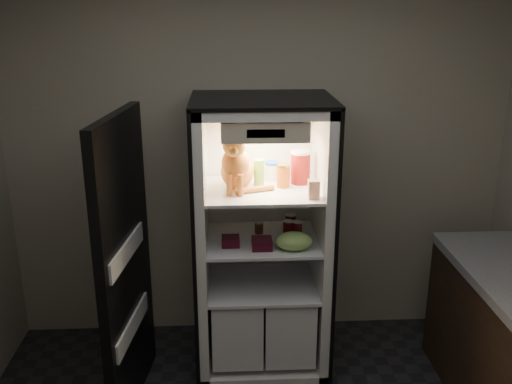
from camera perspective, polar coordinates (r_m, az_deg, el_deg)
room_shell at (r=2.34m, az=2.72°, el=-1.95°), size 3.60×3.60×3.60m
refrigerator at (r=3.93m, az=0.55°, el=-6.30°), size 0.90×0.72×1.88m
fridge_door at (r=3.56m, az=-12.93°, el=-7.41°), size 0.17×0.87×1.85m
tabby_cat at (r=3.62m, az=-1.95°, el=2.62°), size 0.36×0.42×0.43m
parmesan_shaker at (r=3.73m, az=0.30°, el=1.95°), size 0.07×0.07×0.18m
mayo_tub at (r=3.85m, az=1.62°, el=2.11°), size 0.09×0.09×0.13m
salsa_jar at (r=3.71m, az=2.75°, el=1.64°), size 0.09×0.09×0.15m
pepper_jar at (r=3.79m, az=4.45°, el=2.50°), size 0.13×0.13×0.22m
cream_carton at (r=3.51m, az=5.78°, el=0.27°), size 0.07×0.07×0.12m
soda_can_a at (r=3.89m, az=3.48°, el=-3.18°), size 0.07×0.07×0.13m
soda_can_b at (r=3.79m, az=4.12°, el=-3.87°), size 0.07×0.07×0.13m
soda_can_c at (r=3.79m, az=3.24°, el=-3.81°), size 0.07×0.07×0.13m
condiment_jar at (r=3.89m, az=0.30°, el=-3.56°), size 0.06×0.06×0.08m
grape_bag at (r=3.63m, az=3.81°, el=-4.92°), size 0.23×0.17×0.12m
berry_box_left at (r=3.70m, az=-2.55°, el=-4.94°), size 0.12×0.12×0.06m
berry_box_right at (r=3.66m, az=0.60°, el=-5.18°), size 0.13×0.13×0.06m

